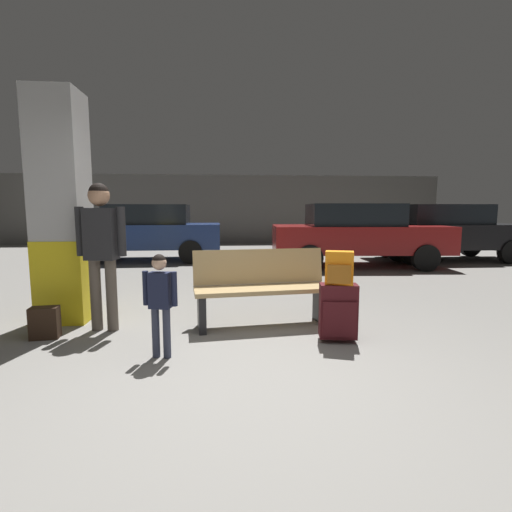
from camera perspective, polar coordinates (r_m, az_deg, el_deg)
ground_plane at (r=6.99m, az=-3.45°, el=-4.68°), size 18.00×18.00×0.10m
garage_back_wall at (r=15.71m, az=-4.38°, el=7.07°), size 18.00×0.12×2.80m
structural_pillar at (r=5.14m, az=-27.33°, el=6.27°), size 0.57×0.57×2.75m
bench at (r=4.48m, az=0.93°, el=-4.86°), size 1.65×0.71×0.89m
suitcase at (r=4.02m, az=12.34°, el=-8.18°), size 0.41×0.28×0.60m
backpack_bright at (r=3.92m, az=12.49°, el=-1.82°), size 0.32×0.26×0.34m
child at (r=3.56m, az=-14.33°, el=-5.67°), size 0.32×0.22×0.97m
adult at (r=4.51m, az=-22.41°, el=2.15°), size 0.56×0.25×1.65m
backpack_dark_floor at (r=4.64m, az=-29.31°, el=-8.83°), size 0.30×0.22×0.34m
parked_car_far at (r=10.66m, az=-16.44°, el=3.68°), size 4.13×1.85×1.51m
parked_car_side at (r=11.44m, az=26.50°, el=3.44°), size 4.12×1.83×1.51m
parked_car_near at (r=9.47m, az=15.01°, el=3.36°), size 4.22×2.05×1.51m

